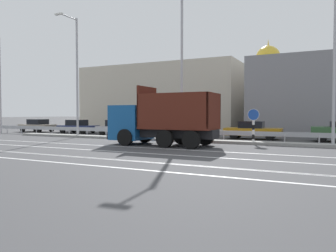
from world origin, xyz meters
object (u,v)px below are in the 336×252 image
object	(u,v)px
parked_car_1	(78,126)
parked_car_4	(253,130)
median_road_sign	(253,125)
parked_car_2	(119,127)
street_lamp_1	(76,72)
church_tower	(268,88)
parked_car_3	(182,128)
street_lamp_3	(335,47)
street_lamp_2	(181,59)
parked_car_0	(37,125)
dump_truck	(151,124)

from	to	relation	value
parked_car_1	parked_car_4	size ratio (longest dim) A/B	0.95
median_road_sign	parked_car_2	distance (m)	13.75
street_lamp_1	parked_car_2	xyz separation A→B (m)	(1.52, 4.04, -4.80)
parked_car_4	church_tower	size ratio (longest dim) A/B	0.37
street_lamp_1	parked_car_3	xyz separation A→B (m)	(7.68, 4.62, -4.77)
median_road_sign	street_lamp_3	world-z (taller)	street_lamp_3
street_lamp_2	parked_car_0	xyz separation A→B (m)	(-19.37, 4.68, -5.14)
parked_car_1	parked_car_3	bearing A→B (deg)	88.24
parked_car_0	parked_car_4	distance (m)	23.47
median_road_sign	parked_car_0	world-z (taller)	median_road_sign
dump_truck	street_lamp_1	world-z (taller)	street_lamp_1
dump_truck	church_tower	size ratio (longest dim) A/B	0.57
street_lamp_2	parked_car_0	size ratio (longest dim) A/B	2.63
parked_car_1	street_lamp_2	bearing A→B (deg)	69.37
street_lamp_1	parked_car_3	world-z (taller)	street_lamp_1
parked_car_3	street_lamp_3	bearing A→B (deg)	68.98
dump_truck	parked_car_3	world-z (taller)	dump_truck
parked_car_2	church_tower	bearing A→B (deg)	153.38
median_road_sign	parked_car_3	bearing A→B (deg)	148.13
median_road_sign	parked_car_2	world-z (taller)	median_road_sign
parked_car_4	parked_car_3	bearing A→B (deg)	-93.06
street_lamp_2	parked_car_1	distance (m)	15.40
median_road_sign	parked_car_2	xyz separation A→B (m)	(-13.20, 3.80, -0.52)
street_lamp_1	parked_car_4	xyz separation A→B (m)	(13.80, 4.55, -4.80)
street_lamp_1	parked_car_0	xyz separation A→B (m)	(-9.67, 4.59, -4.81)
parked_car_0	church_tower	world-z (taller)	church_tower
dump_truck	parked_car_4	xyz separation A→B (m)	(4.86, 7.62, -0.62)
parked_car_0	parked_car_4	size ratio (longest dim) A/B	0.92
dump_truck	parked_car_2	bearing A→B (deg)	46.07
dump_truck	street_lamp_3	world-z (taller)	street_lamp_3
dump_truck	parked_car_1	distance (m)	15.10
parked_car_2	parked_car_4	bearing A→B (deg)	91.93
street_lamp_3	church_tower	size ratio (longest dim) A/B	0.89
street_lamp_1	parked_car_1	size ratio (longest dim) A/B	2.40
street_lamp_1	parked_car_4	size ratio (longest dim) A/B	2.27
median_road_sign	parked_car_1	world-z (taller)	median_road_sign
parked_car_2	parked_car_4	size ratio (longest dim) A/B	0.94
street_lamp_1	parked_car_4	world-z (taller)	street_lamp_1
street_lamp_3	street_lamp_1	bearing A→B (deg)	179.87
median_road_sign	parked_car_3	size ratio (longest dim) A/B	0.50
median_road_sign	parked_car_2	size ratio (longest dim) A/B	0.56
street_lamp_1	street_lamp_2	bearing A→B (deg)	-0.51
dump_truck	church_tower	world-z (taller)	church_tower
parked_car_2	parked_car_0	bearing A→B (deg)	-93.24
dump_truck	street_lamp_3	size ratio (longest dim) A/B	0.65
street_lamp_2	parked_car_1	xyz separation A→B (m)	(-13.72, 4.75, -5.15)
parked_car_1	parked_car_2	world-z (taller)	parked_car_2
dump_truck	parked_car_1	size ratio (longest dim) A/B	1.66
parked_car_1	street_lamp_1	bearing A→B (deg)	39.18
median_road_sign	street_lamp_3	size ratio (longest dim) A/B	0.22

